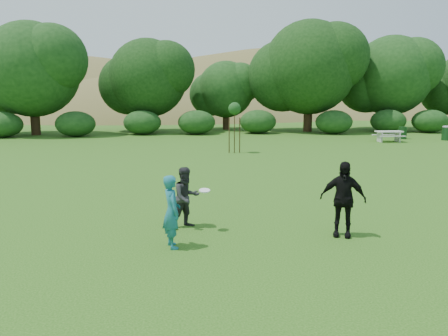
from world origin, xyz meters
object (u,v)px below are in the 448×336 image
object	(u,v)px
player_black	(343,199)
trash_can_near	(403,133)
sapling	(235,110)
picnic_table	(389,134)
player_teal	(172,212)
trash_can_lidded	(446,133)
player_grey	(186,197)

from	to	relation	value
player_black	trash_can_near	bearing A→B (deg)	81.60
sapling	picnic_table	bearing A→B (deg)	22.04
player_teal	player_black	world-z (taller)	player_black
player_black	trash_can_lidded	bearing A→B (deg)	75.01
player_teal	picnic_table	bearing A→B (deg)	-52.77
trash_can_lidded	player_black	bearing A→B (deg)	-127.40
picnic_table	trash_can_lidded	world-z (taller)	trash_can_lidded
trash_can_lidded	player_teal	bearing A→B (deg)	-133.34
player_grey	picnic_table	world-z (taller)	player_grey
picnic_table	trash_can_lidded	size ratio (longest dim) A/B	1.71
trash_can_near	player_teal	bearing A→B (deg)	-127.53
player_teal	player_black	distance (m)	3.98
player_grey	trash_can_near	size ratio (longest dim) A/B	1.70
sapling	player_black	bearing A→B (deg)	-87.33
trash_can_near	sapling	distance (m)	15.05
trash_can_near	player_grey	bearing A→B (deg)	-128.85
player_black	trash_can_lidded	size ratio (longest dim) A/B	1.70
player_teal	player_grey	world-z (taller)	player_teal
player_grey	player_black	xyz separation A→B (m)	(3.62, -1.05, 0.13)
player_grey	trash_can_near	xyz separation A→B (m)	(16.36, 20.31, -0.32)
player_teal	picnic_table	distance (m)	24.70
sapling	trash_can_lidded	bearing A→B (deg)	18.21
trash_can_lidded	picnic_table	bearing A→B (deg)	-171.85
trash_can_lidded	sapling	bearing A→B (deg)	-161.79
player_black	trash_can_lidded	distance (m)	25.36
trash_can_near	trash_can_lidded	size ratio (longest dim) A/B	0.86
player_teal	trash_can_lidded	xyz separation A→B (m)	(19.36, 20.52, -0.26)
player_teal	trash_can_near	size ratio (longest dim) A/B	1.78
picnic_table	trash_can_lidded	distance (m)	4.71
trash_can_near	sapling	world-z (taller)	sapling
player_grey	trash_can_lidded	distance (m)	26.95
player_teal	trash_can_near	xyz separation A→B (m)	(16.69, 21.73, -0.35)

